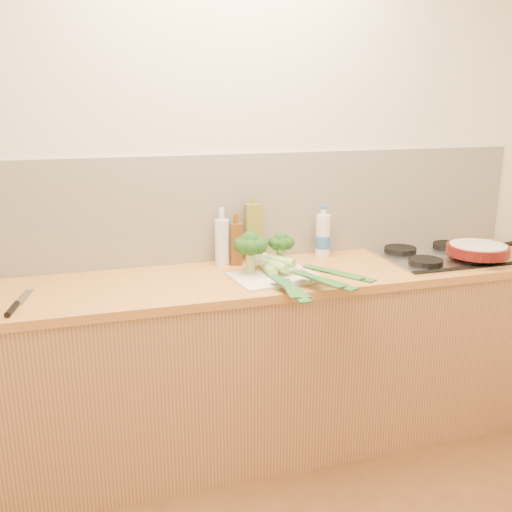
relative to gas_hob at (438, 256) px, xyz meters
The scene contains 15 objects.
room_shell 1.09m from the gas_hob, 163.89° to the left, with size 3.50×3.50×3.50m.
counter 1.12m from the gas_hob, behind, with size 3.20×0.62×0.90m.
gas_hob is the anchor object (origin of this frame).
chopping_board 0.93m from the gas_hob, behind, with size 0.39×0.28×0.01m, color white.
broccoli_left 1.03m from the gas_hob, behind, with size 0.16×0.16×0.20m.
broccoli_right 0.87m from the gas_hob, behind, with size 0.13×0.13×0.18m.
leek_front 0.95m from the gas_hob, behind, with size 0.10×0.66×0.04m.
leek_mid 0.89m from the gas_hob, behind, with size 0.29×0.59×0.04m.
leek_back 0.85m from the gas_hob, behind, with size 0.41×0.60×0.04m.
chefs_knife 2.04m from the gas_hob, behind, with size 0.09×0.33×0.02m.
skillet 0.20m from the gas_hob, 37.76° to the right, with size 0.45×0.31×0.05m.
oil_tin 0.97m from the gas_hob, 165.57° to the left, with size 0.08×0.05×0.32m.
glass_bottle 1.13m from the gas_hob, 169.26° to the left, with size 0.07×0.07×0.29m.
amber_bottle 1.06m from the gas_hob, 169.21° to the left, with size 0.06×0.06×0.26m.
water_bottle 0.61m from the gas_hob, 159.20° to the left, with size 0.08×0.08×0.25m.
Camera 1 is at (-0.72, -1.26, 1.70)m, focal length 40.00 mm.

